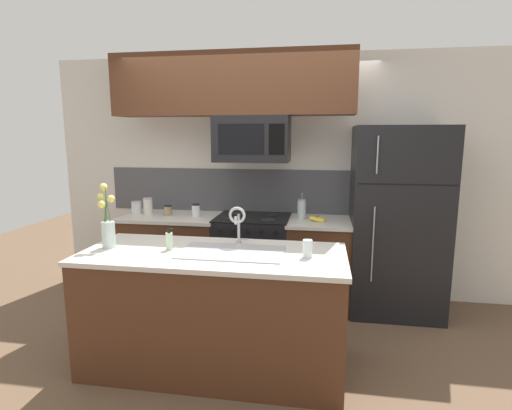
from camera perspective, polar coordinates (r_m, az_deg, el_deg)
The scene contains 21 objects.
ground_plane at distance 3.63m, azimuth -3.01°, elevation -19.04°, with size 10.00×10.00×0.00m, color brown.
rear_partition at distance 4.42m, azimuth 4.20°, elevation 3.96°, with size 5.20×0.10×2.60m, color silver.
splash_band at distance 4.42m, azimuth 0.23°, elevation 2.03°, with size 3.40×0.01×0.48m, color #4C4C51.
back_counter_left at distance 4.49m, azimuth -11.76°, elevation -7.12°, with size 1.04×0.65×0.91m.
back_counter_right at distance 4.21m, azimuth 8.91°, elevation -8.21°, with size 0.65×0.65×0.91m.
stove_range at distance 4.26m, azimuth -0.47°, elevation -7.77°, with size 0.76×0.64×0.93m.
microwave at distance 4.04m, azimuth -0.55°, elevation 9.41°, with size 0.74×0.40×0.45m.
upper_cabinet_band at distance 4.08m, azimuth -3.48°, elevation 16.80°, with size 2.39×0.34×0.60m, color #4C2B19.
refrigerator at distance 4.17m, azimuth 19.45°, elevation -2.17°, with size 0.88×0.74×1.85m.
storage_jar_tall at distance 4.55m, azimuth -16.68°, elevation -0.36°, with size 0.11×0.11×0.14m.
storage_jar_medium at distance 4.49m, azimuth -15.18°, elevation -0.15°, with size 0.10×0.10×0.18m.
storage_jar_short at distance 4.39m, azimuth -12.46°, elevation -0.74°, with size 0.09×0.09×0.10m.
storage_jar_squat at distance 4.29m, azimuth -8.56°, elevation -0.71°, with size 0.09×0.09×0.13m.
banana_bunch at distance 4.03m, azimuth 8.75°, elevation -2.02°, with size 0.19×0.12×0.08m.
french_press at distance 4.13m, azimuth 6.56°, elevation -0.57°, with size 0.09×0.09×0.27m.
island_counter at distance 3.14m, azimuth -5.98°, elevation -14.62°, with size 1.95×0.83×0.91m.
kitchen_sink at distance 2.97m, azimuth -3.49°, elevation -8.08°, with size 0.76×0.44×0.16m.
sink_faucet at distance 3.10m, azimuth -2.64°, elevation -2.17°, with size 0.14×0.14×0.31m.
dish_soap_bottle at distance 3.07m, azimuth -12.28°, elevation -5.01°, with size 0.06×0.05×0.16m.
drinking_glass at distance 2.84m, azimuth 7.37°, elevation -6.20°, with size 0.07×0.07×0.13m.
flower_vase at distance 3.24m, azimuth -20.42°, elevation -3.06°, with size 0.14×0.11×0.49m.
Camera 1 is at (0.69, -3.10, 1.76)m, focal length 28.00 mm.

